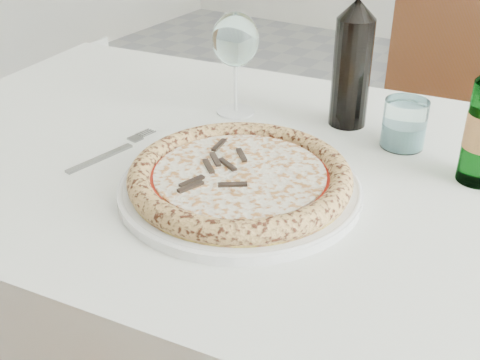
{
  "coord_description": "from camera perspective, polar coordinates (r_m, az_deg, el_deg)",
  "views": [
    {
      "loc": [
        0.38,
        -0.99,
        1.2
      ],
      "look_at": [
        -0.02,
        -0.36,
        0.78
      ],
      "focal_mm": 45.0,
      "sensor_mm": 36.0,
      "label": 1
    }
  ],
  "objects": [
    {
      "name": "wine_glass",
      "position": [
        1.08,
        -0.43,
        12.93
      ],
      "size": [
        0.08,
        0.08,
        0.19
      ],
      "color": "white",
      "rests_on": "dining_table"
    },
    {
      "name": "chair_far",
      "position": [
        1.63,
        18.57,
        3.93
      ],
      "size": [
        0.44,
        0.44,
        0.93
      ],
      "color": "brown",
      "rests_on": "floor"
    },
    {
      "name": "plate",
      "position": [
        0.86,
        -0.0,
        -0.65
      ],
      "size": [
        0.35,
        0.35,
        0.02
      ],
      "color": "white",
      "rests_on": "dining_table"
    },
    {
      "name": "dining_table",
      "position": [
        0.99,
        3.08,
        -3.4
      ],
      "size": [
        1.43,
        0.95,
        0.76
      ],
      "color": "brown",
      "rests_on": "floor"
    },
    {
      "name": "tumbler",
      "position": [
        1.02,
        15.28,
        4.88
      ],
      "size": [
        0.07,
        0.07,
        0.08
      ],
      "color": "white",
      "rests_on": "dining_table"
    },
    {
      "name": "fork",
      "position": [
        1.0,
        -12.02,
        2.67
      ],
      "size": [
        0.03,
        0.18,
        0.0
      ],
      "color": "gray",
      "rests_on": "dining_table"
    },
    {
      "name": "wine_bottle",
      "position": [
        1.06,
        10.61,
        10.96
      ],
      "size": [
        0.07,
        0.07,
        0.27
      ],
      "color": "black",
      "rests_on": "dining_table"
    },
    {
      "name": "pizza",
      "position": [
        0.85,
        -0.0,
        0.37
      ],
      "size": [
        0.32,
        0.32,
        0.03
      ],
      "color": "gold",
      "rests_on": "plate"
    }
  ]
}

